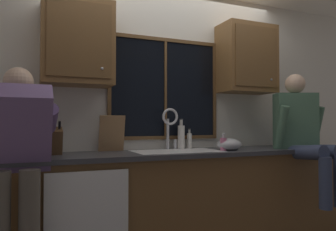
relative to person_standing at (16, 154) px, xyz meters
The scene contains 22 objects.
back_wall 1.56m from the person_standing, 26.78° to the left, with size 5.77×0.12×2.55m, color silver.
window_glass 1.56m from the person_standing, 25.10° to the left, with size 1.10×0.02×0.95m, color black.
window_frame_top 1.79m from the person_standing, 24.74° to the left, with size 1.17×0.02×0.04m, color brown.
window_frame_bottom 1.46m from the person_standing, 24.74° to the left, with size 1.17×0.02×0.04m, color brown.
window_frame_left 1.12m from the person_standing, 38.91° to the left, with size 0.04×0.02×0.95m, color brown.
window_frame_right 2.06m from the person_standing, 17.87° to the left, with size 0.04×0.02×0.95m, color brown.
window_mullion_center 1.56m from the person_standing, 24.67° to the left, with size 0.02×0.02×0.95m, color brown.
lower_cabinet_run 1.50m from the person_standing, 13.92° to the left, with size 3.37×0.58×0.88m, color brown.
countertop 1.40m from the person_standing, 13.12° to the left, with size 3.43×0.62×0.04m, color #38383D.
dishwasher_front 0.70m from the person_standing, ahead, with size 0.60×0.02×0.74m, color white.
upper_cabinet_left 1.10m from the person_standing, 45.79° to the left, with size 0.59×0.36×0.72m.
upper_cabinet_right 2.42m from the person_standing, 11.76° to the left, with size 0.59×0.36×0.72m.
sink 1.37m from the person_standing, 13.91° to the left, with size 0.80×0.46×0.21m.
faucet 1.44m from the person_standing, 20.89° to the left, with size 0.18×0.09×0.40m.
person_standing is the anchor object (origin of this frame).
person_sitting_on_counter 2.58m from the person_standing, ahead, with size 0.54×0.66×1.26m.
knife_block 0.47m from the person_standing, 55.98° to the left, with size 0.12×0.18×0.32m.
cutting_board 0.95m from the person_standing, 35.34° to the left, with size 0.23×0.02×0.33m, color #997047.
mixing_bowl 1.84m from the person_standing, ahead, with size 0.23×0.23×0.12m, color #B7B7BC.
soap_dispenser 1.75m from the person_standing, ahead, with size 0.06×0.07×0.17m.
bottle_green_glass 1.66m from the person_standing, 19.57° to the left, with size 0.05×0.05×0.20m.
bottle_tall_clear 1.55m from the person_standing, 19.88° to the left, with size 0.07×0.07×0.30m.
Camera 1 is at (-1.25, -3.00, 1.18)m, focal length 34.40 mm.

